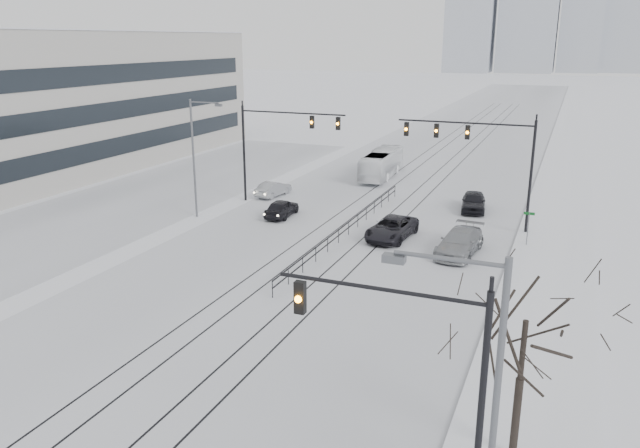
{
  "coord_description": "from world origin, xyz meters",
  "views": [
    {
      "loc": [
        13.94,
        -9.46,
        13.24
      ],
      "look_at": [
        1.18,
        21.8,
        3.2
      ],
      "focal_mm": 35.0,
      "sensor_mm": 36.0,
      "label": 1
    }
  ],
  "objects_px": {
    "sedan_sb_outer": "(273,189)",
    "box_truck": "(381,164)",
    "traffic_mast_near": "(425,364)",
    "sedan_sb_inner": "(282,208)",
    "sedan_nb_far": "(474,202)",
    "sedan_nb_front": "(392,228)",
    "sedan_nb_right": "(460,243)",
    "bare_tree": "(524,336)"
  },
  "relations": [
    {
      "from": "sedan_sb_inner",
      "to": "sedan_nb_far",
      "type": "xyz_separation_m",
      "value": [
        13.47,
        7.34,
        0.08
      ]
    },
    {
      "from": "sedan_sb_outer",
      "to": "sedan_nb_front",
      "type": "bearing_deg",
      "value": 156.76
    },
    {
      "from": "sedan_nb_right",
      "to": "box_truck",
      "type": "xyz_separation_m",
      "value": [
        -11.34,
        20.3,
        0.56
      ]
    },
    {
      "from": "bare_tree",
      "to": "sedan_sb_outer",
      "type": "xyz_separation_m",
      "value": [
        -23.11,
        29.13,
        -3.84
      ]
    },
    {
      "from": "bare_tree",
      "to": "sedan_nb_right",
      "type": "xyz_separation_m",
      "value": [
        -5.27,
        19.85,
        -3.7
      ]
    },
    {
      "from": "sedan_sb_outer",
      "to": "traffic_mast_near",
      "type": "bearing_deg",
      "value": 130.54
    },
    {
      "from": "bare_tree",
      "to": "box_truck",
      "type": "xyz_separation_m",
      "value": [
        -16.61,
        40.15,
        -3.14
      ]
    },
    {
      "from": "sedan_nb_far",
      "to": "sedan_sb_inner",
      "type": "bearing_deg",
      "value": -159.2
    },
    {
      "from": "sedan_nb_front",
      "to": "sedan_nb_right",
      "type": "relative_size",
      "value": 0.97
    },
    {
      "from": "box_truck",
      "to": "sedan_nb_far",
      "type": "bearing_deg",
      "value": 135.57
    },
    {
      "from": "bare_tree",
      "to": "sedan_nb_far",
      "type": "bearing_deg",
      "value": 101.22
    },
    {
      "from": "sedan_nb_front",
      "to": "sedan_nb_far",
      "type": "xyz_separation_m",
      "value": [
        4.07,
        9.45,
        0.04
      ]
    },
    {
      "from": "sedan_sb_inner",
      "to": "sedan_nb_right",
      "type": "bearing_deg",
      "value": 162.5
    },
    {
      "from": "sedan_sb_inner",
      "to": "sedan_nb_right",
      "type": "distance_m",
      "value": 14.77
    },
    {
      "from": "sedan_sb_outer",
      "to": "box_truck",
      "type": "height_order",
      "value": "box_truck"
    },
    {
      "from": "bare_tree",
      "to": "sedan_nb_front",
      "type": "bearing_deg",
      "value": 115.48
    },
    {
      "from": "bare_tree",
      "to": "sedan_nb_right",
      "type": "height_order",
      "value": "bare_tree"
    },
    {
      "from": "bare_tree",
      "to": "sedan_sb_inner",
      "type": "distance_m",
      "value": 30.81
    },
    {
      "from": "sedan_sb_inner",
      "to": "sedan_nb_far",
      "type": "height_order",
      "value": "sedan_nb_far"
    },
    {
      "from": "sedan_nb_far",
      "to": "box_truck",
      "type": "distance_m",
      "value": 14.06
    },
    {
      "from": "sedan_sb_inner",
      "to": "sedan_sb_outer",
      "type": "xyz_separation_m",
      "value": [
        -3.53,
        5.65,
        -0.04
      ]
    },
    {
      "from": "box_truck",
      "to": "traffic_mast_near",
      "type": "bearing_deg",
      "value": 105.43
    },
    {
      "from": "traffic_mast_near",
      "to": "bare_tree",
      "type": "bearing_deg",
      "value": 51.24
    },
    {
      "from": "sedan_sb_outer",
      "to": "box_truck",
      "type": "relative_size",
      "value": 0.41
    },
    {
      "from": "sedan_nb_right",
      "to": "traffic_mast_near",
      "type": "bearing_deg",
      "value": -77.9
    },
    {
      "from": "traffic_mast_near",
      "to": "sedan_nb_right",
      "type": "xyz_separation_m",
      "value": [
        -2.86,
        22.86,
        -3.78
      ]
    },
    {
      "from": "sedan_nb_front",
      "to": "bare_tree",
      "type": "bearing_deg",
      "value": -59.36
    },
    {
      "from": "sedan_nb_front",
      "to": "sedan_nb_right",
      "type": "xyz_separation_m",
      "value": [
        4.91,
        -1.52,
        0.05
      ]
    },
    {
      "from": "traffic_mast_near",
      "to": "sedan_sb_outer",
      "type": "relative_size",
      "value": 1.78
    },
    {
      "from": "sedan_sb_inner",
      "to": "box_truck",
      "type": "xyz_separation_m",
      "value": [
        2.97,
        16.67,
        0.66
      ]
    },
    {
      "from": "sedan_sb_outer",
      "to": "sedan_nb_right",
      "type": "height_order",
      "value": "sedan_nb_right"
    },
    {
      "from": "traffic_mast_near",
      "to": "sedan_sb_inner",
      "type": "relative_size",
      "value": 1.73
    },
    {
      "from": "sedan_nb_far",
      "to": "sedan_nb_right",
      "type": "bearing_deg",
      "value": -93.36
    },
    {
      "from": "sedan_nb_right",
      "to": "bare_tree",
      "type": "bearing_deg",
      "value": -70.16
    },
    {
      "from": "bare_tree",
      "to": "traffic_mast_near",
      "type": "bearing_deg",
      "value": -128.76
    },
    {
      "from": "traffic_mast_near",
      "to": "sedan_sb_inner",
      "type": "bearing_deg",
      "value": 122.96
    },
    {
      "from": "sedan_sb_outer",
      "to": "box_truck",
      "type": "xyz_separation_m",
      "value": [
        6.5,
        11.02,
        0.7
      ]
    },
    {
      "from": "traffic_mast_near",
      "to": "sedan_nb_front",
      "type": "relative_size",
      "value": 1.33
    },
    {
      "from": "sedan_nb_front",
      "to": "box_truck",
      "type": "relative_size",
      "value": 0.54
    },
    {
      "from": "bare_tree",
      "to": "sedan_sb_outer",
      "type": "distance_m",
      "value": 37.39
    },
    {
      "from": "sedan_nb_front",
      "to": "sedan_nb_far",
      "type": "relative_size",
      "value": 1.17
    },
    {
      "from": "box_truck",
      "to": "sedan_nb_right",
      "type": "bearing_deg",
      "value": 116.41
    }
  ]
}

